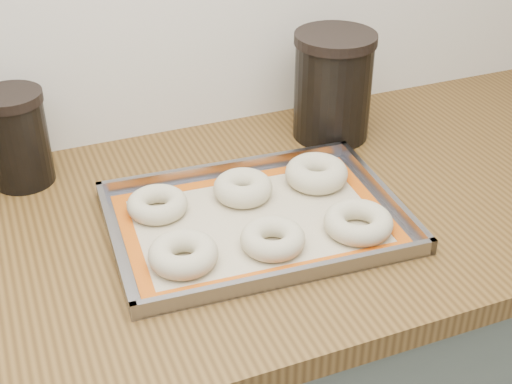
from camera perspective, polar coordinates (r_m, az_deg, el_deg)
name	(u,v)px	position (r m, az deg, el deg)	size (l,w,h in m)	color
countertop	(170,239)	(1.15, -6.90, -3.72)	(3.06, 0.68, 0.04)	brown
baking_tray	(256,220)	(1.14, 0.00, -2.26)	(0.48, 0.36, 0.03)	gray
baking_mat	(256,221)	(1.14, 0.00, -2.34)	(0.44, 0.31, 0.00)	#C6B793
bagel_front_left	(183,254)	(1.05, -5.84, -4.96)	(0.10, 0.10, 0.04)	beige
bagel_front_mid	(273,239)	(1.07, 1.35, -3.76)	(0.10, 0.10, 0.03)	beige
bagel_front_right	(358,222)	(1.12, 8.19, -2.42)	(0.11, 0.11, 0.03)	beige
bagel_back_left	(157,204)	(1.16, -7.90, -0.99)	(0.10, 0.10, 0.03)	beige
bagel_back_mid	(243,188)	(1.19, -1.05, 0.33)	(0.10, 0.10, 0.04)	beige
bagel_back_right	(316,173)	(1.23, 4.86, 1.50)	(0.11, 0.11, 0.04)	beige
canister_mid	(17,138)	(1.28, -18.57, 4.12)	(0.11, 0.11, 0.17)	black
canister_right	(333,86)	(1.37, 6.17, 8.45)	(0.15, 0.15, 0.21)	black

